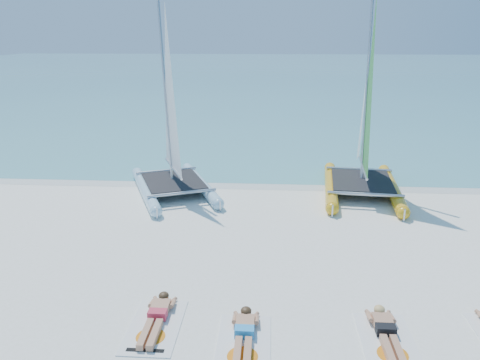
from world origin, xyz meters
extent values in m
plane|color=white|center=(0.00, 0.00, 0.00)|extent=(140.00, 140.00, 0.00)
cube|color=#77C6C3|center=(0.00, 63.00, 0.01)|extent=(140.00, 115.00, 0.01)
cube|color=silver|center=(0.00, 5.50, 0.00)|extent=(140.00, 1.40, 0.01)
cylinder|color=#A8CCDD|center=(-4.39, 3.94, 0.20)|extent=(2.15, 4.34, 0.40)
cone|color=#A8CCDD|center=(-5.37, 6.25, 0.20)|extent=(0.58, 0.68, 0.38)
cylinder|color=#A8CCDD|center=(-2.52, 4.74, 0.20)|extent=(2.15, 4.34, 0.40)
cone|color=#A8CCDD|center=(-3.50, 7.04, 0.20)|extent=(0.58, 0.68, 0.38)
cube|color=black|center=(-3.46, 4.34, 0.43)|extent=(2.78, 3.07, 0.03)
cylinder|color=#B6B9BE|center=(-3.78, 5.09, 3.56)|extent=(0.56, 1.14, 6.27)
cylinder|color=gold|center=(2.25, 4.85, 0.21)|extent=(0.90, 4.86, 0.43)
cone|color=gold|center=(2.51, 7.50, 0.21)|extent=(0.46, 0.66, 0.41)
cylinder|color=gold|center=(4.40, 4.63, 0.21)|extent=(0.90, 4.86, 0.43)
cone|color=gold|center=(4.66, 7.29, 0.21)|extent=(0.46, 0.66, 0.41)
cube|color=black|center=(3.33, 4.74, 0.46)|extent=(2.33, 2.85, 0.03)
cylinder|color=#B6B9BE|center=(3.41, 5.60, 3.79)|extent=(0.23, 1.28, 6.67)
cube|color=white|center=(-2.18, -3.77, 0.01)|extent=(1.00, 1.85, 0.02)
cube|color=tan|center=(-2.18, -3.34, 0.12)|extent=(0.36, 0.55, 0.17)
cube|color=#C52E44|center=(-2.18, -3.54, 0.12)|extent=(0.37, 0.22, 0.17)
cube|color=tan|center=(-2.18, -4.14, 0.09)|extent=(0.31, 0.85, 0.13)
sphere|color=tan|center=(-2.18, -2.97, 0.16)|extent=(0.21, 0.21, 0.21)
ellipsoid|color=#3C2816|center=(-2.18, -2.96, 0.20)|extent=(0.22, 0.24, 0.15)
cube|color=white|center=(-0.40, -4.22, 0.01)|extent=(1.00, 1.85, 0.02)
cube|color=tan|center=(-0.40, -3.79, 0.12)|extent=(0.36, 0.55, 0.17)
cube|color=#2890D9|center=(-0.40, -3.99, 0.12)|extent=(0.37, 0.22, 0.17)
cube|color=tan|center=(-0.40, -4.59, 0.09)|extent=(0.31, 0.85, 0.13)
sphere|color=tan|center=(-0.40, -3.42, 0.16)|extent=(0.21, 0.21, 0.21)
ellipsoid|color=#3C2816|center=(-0.40, -3.41, 0.20)|extent=(0.22, 0.24, 0.15)
cube|color=white|center=(2.29, -3.98, 0.01)|extent=(1.00, 1.85, 0.02)
cube|color=tan|center=(2.29, -3.55, 0.12)|extent=(0.36, 0.55, 0.17)
cube|color=black|center=(2.29, -3.75, 0.12)|extent=(0.37, 0.22, 0.17)
cube|color=tan|center=(2.29, -4.35, 0.09)|extent=(0.31, 0.85, 0.13)
sphere|color=tan|center=(2.29, -3.18, 0.16)|extent=(0.21, 0.21, 0.21)
ellipsoid|color=tan|center=(2.29, -3.17, 0.20)|extent=(0.22, 0.24, 0.15)
camera|label=1|loc=(0.02, -11.55, 5.53)|focal=35.00mm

